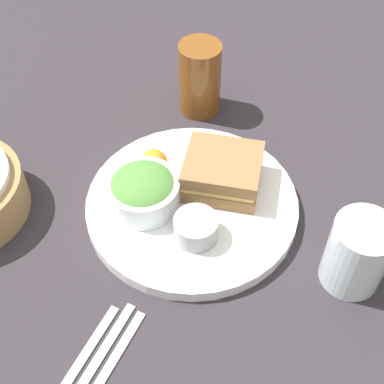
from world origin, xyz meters
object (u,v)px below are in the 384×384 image
(plate, at_px, (192,205))
(drink_glass, at_px, (200,78))
(spoon, at_px, (84,356))
(dressing_cup, at_px, (196,228))
(sandwich, at_px, (222,172))
(fork, at_px, (108,368))
(water_glass, at_px, (357,254))
(knife, at_px, (96,362))
(salad_bowl, at_px, (143,190))

(plate, distance_m, drink_glass, 0.25)
(drink_glass, height_order, spoon, drink_glass)
(dressing_cup, bearing_deg, sandwich, 11.51)
(sandwich, xyz_separation_m, fork, (-0.32, -0.04, -0.05))
(drink_glass, bearing_deg, water_glass, -116.30)
(fork, bearing_deg, water_glass, 138.50)
(plate, height_order, dressing_cup, dressing_cup)
(knife, bearing_deg, dressing_cup, 171.24)
(drink_glass, xyz_separation_m, water_glass, (-0.18, -0.37, -0.01))
(sandwich, relative_size, salad_bowl, 1.32)
(sandwich, xyz_separation_m, salad_bowl, (-0.10, 0.08, 0.00))
(salad_bowl, distance_m, knife, 0.25)
(dressing_cup, relative_size, spoon, 0.42)
(plate, relative_size, dressing_cup, 5.03)
(knife, xyz_separation_m, water_glass, (0.29, -0.21, 0.05))
(knife, bearing_deg, spoon, -90.00)
(fork, bearing_deg, sandwich, 178.46)
(sandwich, bearing_deg, dressing_cup, -168.49)
(salad_bowl, height_order, knife, salad_bowl)
(salad_bowl, bearing_deg, spoon, -161.31)
(dressing_cup, height_order, fork, dressing_cup)
(plate, distance_m, sandwich, 0.07)
(plate, relative_size, drink_glass, 2.44)
(fork, xyz_separation_m, spoon, (-0.00, 0.04, 0.00))
(salad_bowl, height_order, water_glass, water_glass)
(fork, relative_size, water_glass, 1.51)
(plate, relative_size, knife, 1.83)
(dressing_cup, relative_size, knife, 0.36)
(dressing_cup, relative_size, drink_glass, 0.49)
(salad_bowl, xyz_separation_m, water_glass, (0.07, -0.31, 0.01))
(fork, bearing_deg, plate, -176.25)
(drink_glass, height_order, fork, drink_glass)
(plate, xyz_separation_m, dressing_cup, (-0.05, -0.04, 0.03))
(dressing_cup, distance_m, drink_glass, 0.31)
(dressing_cup, height_order, knife, dressing_cup)
(dressing_cup, xyz_separation_m, knife, (-0.22, 0.00, -0.04))
(water_glass, bearing_deg, fork, 146.41)
(dressing_cup, xyz_separation_m, fork, (-0.22, -0.01, -0.04))
(plate, bearing_deg, sandwich, -19.59)
(drink_glass, bearing_deg, salad_bowl, -165.49)
(dressing_cup, xyz_separation_m, water_glass, (0.07, -0.21, 0.02))
(salad_bowl, distance_m, spoon, 0.25)
(knife, bearing_deg, sandwich, 175.31)
(plate, height_order, water_glass, water_glass)
(plate, bearing_deg, dressing_cup, -141.50)
(salad_bowl, relative_size, spoon, 0.72)
(salad_bowl, relative_size, water_glass, 0.98)
(plate, bearing_deg, salad_bowl, 127.03)
(dressing_cup, height_order, water_glass, water_glass)
(fork, xyz_separation_m, water_glass, (0.29, -0.19, 0.05))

